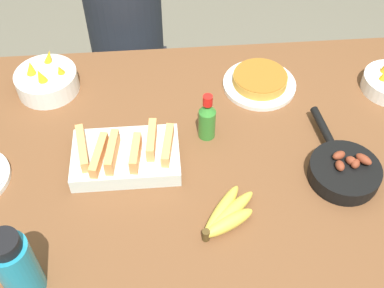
# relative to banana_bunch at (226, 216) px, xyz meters

# --- Properties ---
(ground_plane) EXTENTS (14.00, 14.00, 0.00)m
(ground_plane) POSITION_rel_banana_bunch_xyz_m (-0.07, 0.25, -0.73)
(ground_plane) COLOR #666051
(dining_table) EXTENTS (1.58, 0.99, 0.71)m
(dining_table) POSITION_rel_banana_bunch_xyz_m (-0.07, 0.25, -0.11)
(dining_table) COLOR brown
(dining_table) RESTS_ON ground_plane
(banana_bunch) EXTENTS (0.17, 0.18, 0.04)m
(banana_bunch) POSITION_rel_banana_bunch_xyz_m (0.00, 0.00, 0.00)
(banana_bunch) COLOR gold
(banana_bunch) RESTS_ON dining_table
(melon_tray) EXTENTS (0.31, 0.19, 0.10)m
(melon_tray) POSITION_rel_banana_bunch_xyz_m (-0.26, 0.22, 0.02)
(melon_tray) COLOR silver
(melon_tray) RESTS_ON dining_table
(skillet) EXTENTS (0.20, 0.34, 0.08)m
(skillet) POSITION_rel_banana_bunch_xyz_m (0.35, 0.12, 0.01)
(skillet) COLOR black
(skillet) RESTS_ON dining_table
(frittata_plate_center) EXTENTS (0.24, 0.24, 0.05)m
(frittata_plate_center) POSITION_rel_banana_bunch_xyz_m (0.18, 0.51, 0.00)
(frittata_plate_center) COLOR white
(frittata_plate_center) RESTS_ON dining_table
(fruit_bowl_citrus) EXTENTS (0.20, 0.20, 0.12)m
(fruit_bowl_citrus) POSITION_rel_banana_bunch_xyz_m (-0.52, 0.56, 0.02)
(fruit_bowl_citrus) COLOR white
(fruit_bowl_citrus) RESTS_ON dining_table
(water_bottle) EXTENTS (0.09, 0.09, 0.21)m
(water_bottle) POSITION_rel_banana_bunch_xyz_m (-0.50, -0.14, 0.08)
(water_bottle) COLOR teal
(water_bottle) RESTS_ON dining_table
(hot_sauce_bottle) EXTENTS (0.05, 0.05, 0.16)m
(hot_sauce_bottle) POSITION_rel_banana_bunch_xyz_m (-0.02, 0.31, 0.05)
(hot_sauce_bottle) COLOR #337F2D
(hot_sauce_bottle) RESTS_ON dining_table
(person_figure) EXTENTS (0.33, 0.33, 1.16)m
(person_figure) POSITION_rel_banana_bunch_xyz_m (-0.28, 0.99, -0.25)
(person_figure) COLOR black
(person_figure) RESTS_ON ground_plane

